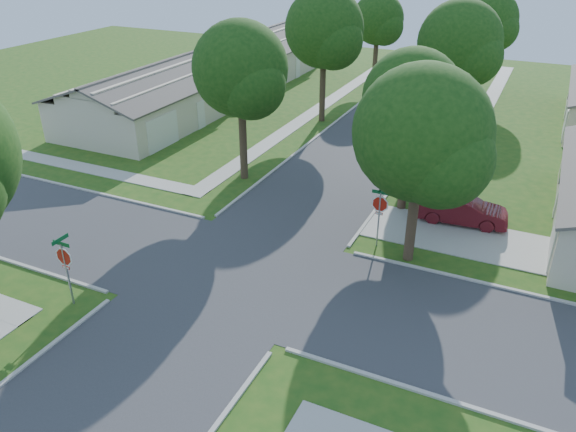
{
  "coord_description": "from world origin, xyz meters",
  "views": [
    {
      "loc": [
        10.56,
        -17.34,
        13.19
      ],
      "look_at": [
        1.03,
        2.86,
        1.6
      ],
      "focal_mm": 35.0,
      "sensor_mm": 36.0,
      "label": 1
    }
  ],
  "objects_px": {
    "stop_sign_ne": "(380,206)",
    "tree_e_mid": "(460,46)",
    "tree_w_mid": "(325,32)",
    "house_nw_far": "(258,59)",
    "stop_sign_sw": "(64,260)",
    "tree_w_far": "(378,21)",
    "house_nw_near": "(150,103)",
    "car_curb_east": "(399,122)",
    "tree_e_near": "(413,103)",
    "tree_w_near": "(241,73)",
    "car_driveway": "(462,210)",
    "car_curb_west": "(415,76)",
    "tree_e_far": "(488,23)",
    "tree_ne_corner": "(423,140)"
  },
  "relations": [
    {
      "from": "car_curb_west",
      "to": "house_nw_far",
      "type": "bearing_deg",
      "value": 7.83
    },
    {
      "from": "house_nw_far",
      "to": "car_curb_west",
      "type": "bearing_deg",
      "value": 13.91
    },
    {
      "from": "tree_w_mid",
      "to": "tree_ne_corner",
      "type": "height_order",
      "value": "tree_w_mid"
    },
    {
      "from": "tree_e_near",
      "to": "tree_e_far",
      "type": "distance_m",
      "value": 25.0
    },
    {
      "from": "tree_e_mid",
      "to": "tree_w_mid",
      "type": "bearing_deg",
      "value": 180.0
    },
    {
      "from": "tree_e_near",
      "to": "car_curb_east",
      "type": "height_order",
      "value": "tree_e_near"
    },
    {
      "from": "house_nw_far",
      "to": "house_nw_near",
      "type": "bearing_deg",
      "value": -90.0
    },
    {
      "from": "stop_sign_sw",
      "to": "tree_e_mid",
      "type": "height_order",
      "value": "tree_e_mid"
    },
    {
      "from": "house_nw_far",
      "to": "car_driveway",
      "type": "height_order",
      "value": "house_nw_far"
    },
    {
      "from": "stop_sign_ne",
      "to": "house_nw_far",
      "type": "height_order",
      "value": "house_nw_far"
    },
    {
      "from": "tree_e_mid",
      "to": "car_driveway",
      "type": "xyz_separation_m",
      "value": [
        3.04,
        -12.31,
        -5.54
      ]
    },
    {
      "from": "stop_sign_sw",
      "to": "tree_w_far",
      "type": "xyz_separation_m",
      "value": [
        0.05,
        38.71,
        3.48
      ]
    },
    {
      "from": "tree_e_far",
      "to": "tree_w_mid",
      "type": "height_order",
      "value": "tree_w_mid"
    },
    {
      "from": "tree_e_near",
      "to": "tree_e_mid",
      "type": "xyz_separation_m",
      "value": [
        0.01,
        12.0,
        0.61
      ]
    },
    {
      "from": "stop_sign_sw",
      "to": "tree_e_far",
      "type": "distance_m",
      "value": 40.04
    },
    {
      "from": "tree_e_mid",
      "to": "tree_w_far",
      "type": "xyz_separation_m",
      "value": [
        -9.41,
        13.0,
        -0.75
      ]
    },
    {
      "from": "car_curb_east",
      "to": "tree_e_near",
      "type": "bearing_deg",
      "value": -69.27
    },
    {
      "from": "house_nw_far",
      "to": "car_curb_east",
      "type": "distance_m",
      "value": 20.37
    },
    {
      "from": "stop_sign_sw",
      "to": "tree_w_near",
      "type": "height_order",
      "value": "tree_w_near"
    },
    {
      "from": "stop_sign_sw",
      "to": "car_driveway",
      "type": "distance_m",
      "value": 18.37
    },
    {
      "from": "house_nw_near",
      "to": "house_nw_far",
      "type": "height_order",
      "value": "same"
    },
    {
      "from": "stop_sign_sw",
      "to": "tree_e_near",
      "type": "bearing_deg",
      "value": 55.41
    },
    {
      "from": "house_nw_far",
      "to": "car_curb_west",
      "type": "xyz_separation_m",
      "value": [
        14.79,
        3.66,
        -0.93
      ]
    },
    {
      "from": "tree_e_far",
      "to": "car_curb_east",
      "type": "xyz_separation_m",
      "value": [
        -3.55,
        -12.9,
        -5.34
      ]
    },
    {
      "from": "car_curb_east",
      "to": "car_driveway",
      "type": "bearing_deg",
      "value": -57.61
    },
    {
      "from": "stop_sign_sw",
      "to": "tree_e_mid",
      "type": "relative_size",
      "value": 0.32
    },
    {
      "from": "tree_w_far",
      "to": "house_nw_near",
      "type": "relative_size",
      "value": 0.59
    },
    {
      "from": "tree_e_near",
      "to": "tree_e_far",
      "type": "bearing_deg",
      "value": 90.0
    },
    {
      "from": "house_nw_near",
      "to": "car_curb_east",
      "type": "height_order",
      "value": "house_nw_near"
    },
    {
      "from": "stop_sign_ne",
      "to": "tree_e_mid",
      "type": "distance_m",
      "value": 16.84
    },
    {
      "from": "stop_sign_sw",
      "to": "tree_w_far",
      "type": "relative_size",
      "value": 0.37
    },
    {
      "from": "tree_e_mid",
      "to": "house_nw_far",
      "type": "height_order",
      "value": "tree_e_mid"
    },
    {
      "from": "car_driveway",
      "to": "car_curb_west",
      "type": "xyz_separation_m",
      "value": [
        -9.0,
        26.96,
        -0.13
      ]
    },
    {
      "from": "car_curb_east",
      "to": "car_curb_west",
      "type": "height_order",
      "value": "car_curb_east"
    },
    {
      "from": "tree_w_mid",
      "to": "house_nw_far",
      "type": "xyz_separation_m",
      "value": [
        -11.35,
        10.99,
        -4.97
      ]
    },
    {
      "from": "tree_e_mid",
      "to": "car_curb_west",
      "type": "relative_size",
      "value": 2.27
    },
    {
      "from": "car_curb_east",
      "to": "stop_sign_ne",
      "type": "bearing_deg",
      "value": -73.58
    },
    {
      "from": "car_curb_east",
      "to": "car_curb_west",
      "type": "relative_size",
      "value": 0.92
    },
    {
      "from": "stop_sign_sw",
      "to": "tree_w_far",
      "type": "bearing_deg",
      "value": 89.93
    },
    {
      "from": "stop_sign_ne",
      "to": "house_nw_far",
      "type": "relative_size",
      "value": 0.22
    },
    {
      "from": "stop_sign_ne",
      "to": "car_curb_west",
      "type": "xyz_separation_m",
      "value": [
        -5.9,
        30.96,
        -1.44
      ]
    },
    {
      "from": "car_curb_west",
      "to": "car_driveway",
      "type": "bearing_deg",
      "value": 102.39
    },
    {
      "from": "tree_e_far",
      "to": "house_nw_near",
      "type": "distance_m",
      "value": 28.49
    },
    {
      "from": "tree_w_mid",
      "to": "car_curb_west",
      "type": "bearing_deg",
      "value": 76.79
    },
    {
      "from": "stop_sign_ne",
      "to": "car_curb_east",
      "type": "xyz_separation_m",
      "value": [
        -3.5,
        16.41,
        -1.39
      ]
    },
    {
      "from": "tree_e_mid",
      "to": "tree_w_near",
      "type": "xyz_separation_m",
      "value": [
        -9.4,
        -12.0,
        -0.14
      ]
    },
    {
      "from": "tree_e_far",
      "to": "stop_sign_sw",
      "type": "bearing_deg",
      "value": -103.73
    },
    {
      "from": "tree_ne_corner",
      "to": "car_curb_east",
      "type": "relative_size",
      "value": 2.31
    },
    {
      "from": "tree_e_mid",
      "to": "tree_w_mid",
      "type": "distance_m",
      "value": 9.4
    },
    {
      "from": "tree_e_near",
      "to": "stop_sign_ne",
      "type": "bearing_deg",
      "value": -90.68
    }
  ]
}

